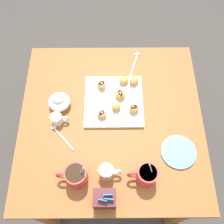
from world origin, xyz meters
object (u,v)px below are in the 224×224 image
beignet_2 (134,81)px  beignet_4 (123,80)px  coffee_mug_red_left (146,175)px  beignet_6 (101,85)px  beignet_5 (134,109)px  ice_cream_bowl (59,101)px  beignet_1 (116,107)px  sugar_caddy (104,199)px  chocolate_sauce_pitcher (57,119)px  pastry_plate_square (113,101)px  cream_pitcher_white (107,172)px  dining_table (111,131)px  beignet_0 (120,95)px  coffee_mug_red_right (75,175)px  saucer_sky_left (178,152)px  beignet_3 (102,114)px

beignet_2 → beignet_4: (0.05, -0.00, -0.00)m
beignet_2 → coffee_mug_red_left: bearing=93.3°
coffee_mug_red_left → beignet_6: bearing=-67.2°
beignet_5 → beignet_6: (0.15, -0.13, -0.00)m
beignet_2 → beignet_4: size_ratio=1.05×
ice_cream_bowl → beignet_1: 0.27m
sugar_caddy → chocolate_sauce_pitcher: bearing=-58.2°
ice_cream_bowl → pastry_plate_square: bearing=-176.9°
sugar_caddy → beignet_6: (0.02, -0.54, -0.01)m
cream_pitcher_white → beignet_2: 0.47m
dining_table → cream_pitcher_white: bearing=85.7°
beignet_2 → beignet_6: 0.16m
coffee_mug_red_left → beignet_6: size_ratio=2.75×
beignet_0 → beignet_5: beignet_5 is taller
coffee_mug_red_right → ice_cream_bowl: size_ratio=1.34×
cream_pitcher_white → saucer_sky_left: size_ratio=0.67×
beignet_5 → chocolate_sauce_pitcher: bearing=7.7°
dining_table → beignet_6: bearing=-74.8°
pastry_plate_square → saucer_sky_left: pastry_plate_square is taller
beignet_6 → sugar_caddy: bearing=92.0°
ice_cream_bowl → coffee_mug_red_right: bearing=105.8°
chocolate_sauce_pitcher → saucer_sky_left: size_ratio=0.59×
dining_table → sugar_caddy: bearing=85.7°
ice_cream_bowl → cream_pitcher_white: bearing=123.9°
sugar_caddy → beignet_6: bearing=-88.0°
beignet_4 → coffee_mug_red_left: bearing=99.4°
coffee_mug_red_right → beignet_5: 0.40m
sugar_caddy → beignet_6: 0.54m
dining_table → pastry_plate_square: 0.18m
coffee_mug_red_right → chocolate_sauce_pitcher: 0.29m
pastry_plate_square → beignet_6: bearing=-52.7°
beignet_5 → saucer_sky_left: bearing=133.3°
beignet_1 → beignet_5: 0.08m
coffee_mug_red_right → cream_pitcher_white: size_ratio=1.34×
cream_pitcher_white → beignet_6: cream_pitcher_white is taller
coffee_mug_red_right → beignet_4: bearing=-113.8°
saucer_sky_left → beignet_3: bearing=-27.2°
pastry_plate_square → beignet_2: 0.15m
beignet_6 → beignet_0: bearing=147.8°
beignet_1 → saucer_sky_left: bearing=142.1°
ice_cream_bowl → beignet_0: (-0.29, -0.03, 0.00)m
sugar_caddy → beignet_1: 0.42m
cream_pitcher_white → ice_cream_bowl: ice_cream_bowl is taller
sugar_caddy → saucer_sky_left: 0.39m
cream_pitcher_white → beignet_6: bearing=-86.4°
cream_pitcher_white → coffee_mug_red_right: bearing=7.4°
coffee_mug_red_right → ice_cream_bowl: bearing=-74.2°
dining_table → beignet_4: (-0.06, -0.20, 0.17)m
coffee_mug_red_right → beignet_6: (-0.10, -0.45, -0.02)m
pastry_plate_square → ice_cream_bowl: (0.26, 0.01, 0.03)m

